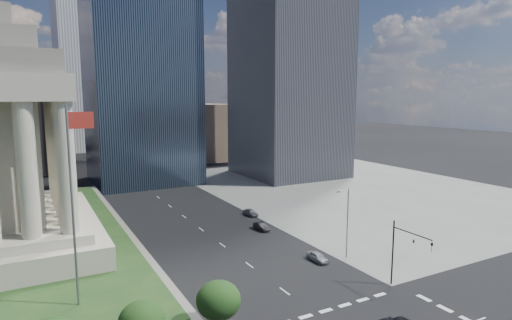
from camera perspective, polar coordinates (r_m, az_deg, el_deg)
ground at (r=124.83m, az=-16.12°, el=-2.37°), size 500.00×500.00×0.00m
sidewalk_ne at (r=109.71m, az=13.12°, el=-3.70°), size 68.00×90.00×0.03m
flagpole at (r=45.25m, az=-23.14°, el=-4.39°), size 2.52×0.24×20.00m
midrise_glass at (r=118.56m, az=-15.23°, el=11.69°), size 26.00×26.00×60.00m
building_filler_ne at (r=161.22m, az=-7.41°, el=3.85°), size 20.00×30.00×20.00m
building_filler_nw at (r=150.41m, az=-30.12°, el=3.99°), size 24.00×30.00×28.00m
traffic_signal_ne at (r=53.72m, az=19.23°, el=-10.93°), size 0.30×5.74×8.00m
street_lamp_north at (r=61.87m, az=11.98°, el=-7.68°), size 2.13×0.22×10.00m
parked_sedan_near at (r=61.42m, az=8.22°, el=-12.65°), size 3.69×1.50×1.25m
parked_sedan_mid at (r=74.20m, az=0.72°, el=-8.84°), size 3.77×1.38×1.23m
parked_sedan_far at (r=82.78m, az=-0.74°, el=-6.98°), size 3.89×1.80×1.29m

